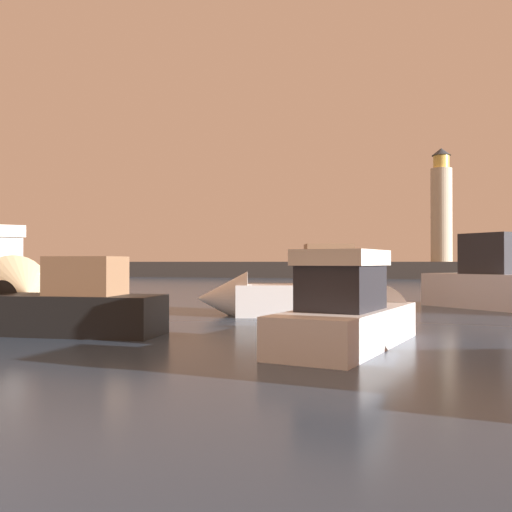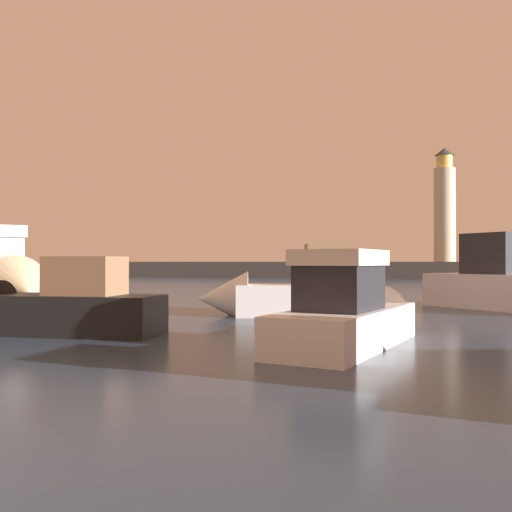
% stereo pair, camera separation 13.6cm
% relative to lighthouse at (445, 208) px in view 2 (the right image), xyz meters
% --- Properties ---
extents(ground_plane, '(220.00, 220.00, 0.00)m').
position_rel_lighthouse_xyz_m(ground_plane, '(-7.43, -34.96, -8.59)').
color(ground_plane, '#2D3D51').
extents(breakwater, '(85.81, 6.31, 2.07)m').
position_rel_lighthouse_xyz_m(breakwater, '(-7.43, 0.00, -7.56)').
color(breakwater, '#423F3D').
rests_on(breakwater, ground_plane).
extents(lighthouse, '(2.52, 2.52, 13.77)m').
position_rel_lighthouse_xyz_m(lighthouse, '(0.00, 0.00, 0.00)').
color(lighthouse, beige).
rests_on(lighthouse, breakwater).
extents(motorboat_0, '(7.21, 4.01, 3.10)m').
position_rel_lighthouse_xyz_m(motorboat_0, '(-7.42, -50.61, -7.78)').
color(motorboat_0, white).
rests_on(motorboat_0, ground_plane).
extents(motorboat_3, '(9.17, 8.30, 4.16)m').
position_rel_lighthouse_xyz_m(motorboat_3, '(-19.14, -51.83, -7.46)').
color(motorboat_3, beige).
rests_on(motorboat_3, ground_plane).
extents(motorboat_4, '(6.60, 2.41, 2.49)m').
position_rel_lighthouse_xyz_m(motorboat_4, '(-12.65, -57.76, -7.85)').
color(motorboat_4, black).
rests_on(motorboat_4, ground_plane).
extents(motorboat_6, '(3.29, 7.28, 2.73)m').
position_rel_lighthouse_xyz_m(motorboat_6, '(-3.89, -57.02, -7.84)').
color(motorboat_6, white).
rests_on(motorboat_6, ground_plane).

